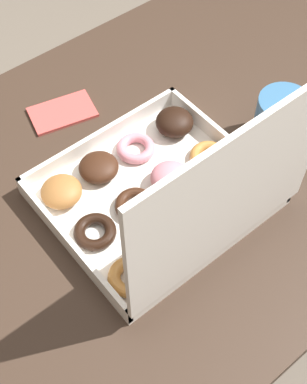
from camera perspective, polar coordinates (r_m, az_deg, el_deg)
name	(u,v)px	position (r m, az deg, el deg)	size (l,w,h in m)	color
ground_plane	(156,330)	(1.59, 0.23, -14.49)	(8.00, 8.00, 0.00)	#6B6054
dining_table	(157,202)	(1.00, 0.34, -1.10)	(1.29, 0.75, 0.76)	#38281E
donut_box	(166,191)	(0.82, 1.35, 0.05)	(0.33, 0.30, 0.30)	silver
coffee_mug	(281,119)	(0.95, 13.47, 7.58)	(0.09, 0.09, 0.09)	teal
paper_napkin	(62,112)	(1.01, -9.69, 8.38)	(0.13, 0.10, 0.01)	#CC4C47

